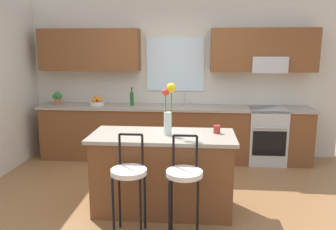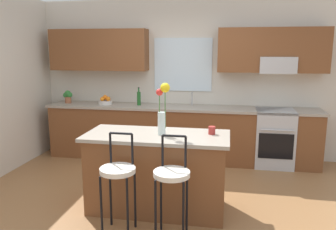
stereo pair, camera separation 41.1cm
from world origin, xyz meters
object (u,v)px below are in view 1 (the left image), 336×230
(kitchen_island, at_px, (163,172))
(bottle_olive_oil, at_px, (132,98))
(fruit_bowl_oranges, at_px, (97,102))
(potted_plant_small, at_px, (57,97))
(oven_range, at_px, (266,135))
(mug_ceramic, at_px, (217,129))
(flower_vase, at_px, (169,108))
(bar_stool_near, at_px, (129,176))
(bar_stool_middle, at_px, (184,178))

(kitchen_island, height_order, bottle_olive_oil, bottle_olive_oil)
(fruit_bowl_oranges, xyz_separation_m, potted_plant_small, (-0.70, -0.00, 0.07))
(oven_range, relative_size, potted_plant_small, 4.07)
(kitchen_island, height_order, mug_ceramic, mug_ceramic)
(mug_ceramic, relative_size, potted_plant_small, 0.40)
(oven_range, height_order, bottle_olive_oil, bottle_olive_oil)
(oven_range, xyz_separation_m, flower_vase, (-1.47, -1.87, 0.76))
(bar_stool_near, height_order, bar_stool_middle, same)
(oven_range, bearing_deg, flower_vase, -128.11)
(oven_range, bearing_deg, bottle_olive_oil, 179.37)
(bar_stool_middle, bearing_deg, flower_vase, 109.75)
(oven_range, distance_m, potted_plant_small, 3.60)
(kitchen_island, bearing_deg, bar_stool_near, -115.38)
(bar_stool_middle, height_order, bottle_olive_oil, bottle_olive_oil)
(bar_stool_middle, xyz_separation_m, bottle_olive_oil, (-0.99, 2.46, 0.41))
(oven_range, height_order, flower_vase, flower_vase)
(oven_range, bearing_deg, fruit_bowl_oranges, 179.43)
(kitchen_island, bearing_deg, bottle_olive_oil, 110.79)
(bar_stool_near, distance_m, mug_ceramic, 1.18)
(flower_vase, relative_size, bottle_olive_oil, 1.90)
(bottle_olive_oil, bearing_deg, fruit_bowl_oranges, 179.63)
(flower_vase, distance_m, bottle_olive_oil, 2.06)
(potted_plant_small, bearing_deg, kitchen_island, -42.96)
(oven_range, relative_size, bottle_olive_oil, 2.95)
(mug_ceramic, xyz_separation_m, potted_plant_small, (-2.64, 1.77, 0.08))
(mug_ceramic, xyz_separation_m, fruit_bowl_oranges, (-1.94, 1.77, 0.01))
(bar_stool_middle, height_order, flower_vase, flower_vase)
(kitchen_island, bearing_deg, mug_ceramic, 10.04)
(flower_vase, relative_size, potted_plant_small, 2.61)
(mug_ceramic, bearing_deg, fruit_bowl_oranges, 137.60)
(flower_vase, bearing_deg, bar_stool_near, -121.70)
(bar_stool_near, height_order, potted_plant_small, potted_plant_small)
(bottle_olive_oil, distance_m, potted_plant_small, 1.30)
(mug_ceramic, bearing_deg, flower_vase, -167.01)
(oven_range, distance_m, fruit_bowl_oranges, 2.90)
(kitchen_island, relative_size, fruit_bowl_oranges, 6.86)
(bottle_olive_oil, bearing_deg, bar_stool_middle, -68.10)
(bottle_olive_oil, bearing_deg, kitchen_island, -69.21)
(bar_stool_middle, bearing_deg, oven_range, 62.55)
(oven_range, relative_size, bar_stool_middle, 0.88)
(bar_stool_near, relative_size, flower_vase, 1.76)
(kitchen_island, distance_m, mug_ceramic, 0.81)
(bar_stool_near, xyz_separation_m, bottle_olive_oil, (-0.44, 2.46, 0.41))
(bar_stool_near, xyz_separation_m, mug_ceramic, (0.90, 0.69, 0.33))
(kitchen_island, xyz_separation_m, mug_ceramic, (0.62, 0.11, 0.50))
(bar_stool_middle, distance_m, bottle_olive_oil, 2.68)
(bar_stool_middle, bearing_deg, fruit_bowl_oranges, 122.94)
(bar_stool_near, relative_size, potted_plant_small, 4.61)
(kitchen_island, relative_size, mug_ceramic, 18.28)
(oven_range, relative_size, bar_stool_near, 0.88)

